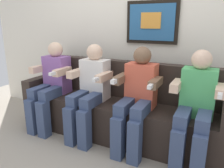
# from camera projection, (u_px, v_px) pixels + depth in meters

# --- Properties ---
(ground_plane) EXTENTS (6.35, 6.35, 0.00)m
(ground_plane) POSITION_uv_depth(u_px,v_px,m) (106.00, 147.00, 2.48)
(ground_plane) COLOR #9E9384
(back_wall_assembly) EXTENTS (4.88, 0.10, 2.60)m
(back_wall_assembly) POSITION_uv_depth(u_px,v_px,m) (134.00, 26.00, 2.79)
(back_wall_assembly) COLOR silver
(back_wall_assembly) RESTS_ON ground_plane
(couch) EXTENTS (2.48, 0.58, 0.90)m
(couch) POSITION_uv_depth(u_px,v_px,m) (119.00, 111.00, 2.68)
(couch) COLOR #2D231E
(couch) RESTS_ON ground_plane
(person_leftmost) EXTENTS (0.46, 0.56, 1.11)m
(person_leftmost) POSITION_uv_depth(u_px,v_px,m) (51.00, 83.00, 2.84)
(person_leftmost) COLOR #8C59A5
(person_leftmost) RESTS_ON ground_plane
(person_left_center) EXTENTS (0.46, 0.56, 1.11)m
(person_left_center) POSITION_uv_depth(u_px,v_px,m) (90.00, 89.00, 2.58)
(person_left_center) COLOR white
(person_left_center) RESTS_ON ground_plane
(person_right_center) EXTENTS (0.46, 0.56, 1.11)m
(person_right_center) POSITION_uv_depth(u_px,v_px,m) (137.00, 96.00, 2.33)
(person_right_center) COLOR #D8593F
(person_right_center) RESTS_ON ground_plane
(person_rightmost) EXTENTS (0.46, 0.56, 1.11)m
(person_rightmost) POSITION_uv_depth(u_px,v_px,m) (196.00, 105.00, 2.08)
(person_rightmost) COLOR #4CB266
(person_rightmost) RESTS_ON ground_plane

